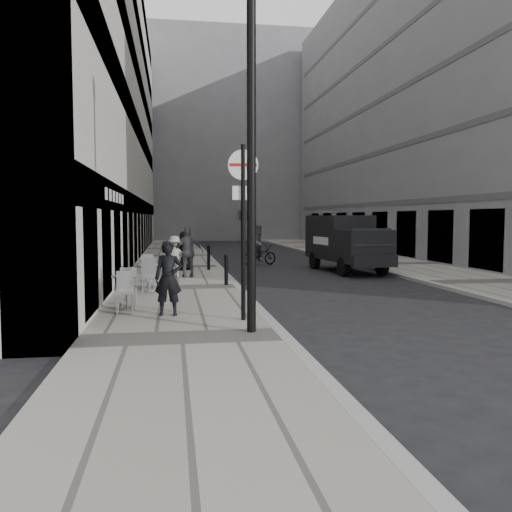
{
  "coord_description": "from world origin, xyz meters",
  "views": [
    {
      "loc": [
        -2.16,
        -7.74,
        2.44
      ],
      "look_at": [
        0.05,
        6.58,
        1.4
      ],
      "focal_mm": 38.0,
      "sensor_mm": 36.0,
      "label": 1
    }
  ],
  "objects_px": {
    "lamppost": "(251,134)",
    "cyclist": "(259,249)",
    "panel_van": "(345,240)",
    "walking_man": "(168,278)",
    "sign_post": "(243,209)"
  },
  "relations": [
    {
      "from": "lamppost",
      "to": "cyclist",
      "type": "relative_size",
      "value": 3.39
    },
    {
      "from": "lamppost",
      "to": "panel_van",
      "type": "distance_m",
      "value": 14.24
    },
    {
      "from": "walking_man",
      "to": "sign_post",
      "type": "relative_size",
      "value": 0.45
    },
    {
      "from": "panel_van",
      "to": "cyclist",
      "type": "relative_size",
      "value": 2.63
    },
    {
      "from": "lamppost",
      "to": "cyclist",
      "type": "height_order",
      "value": "lamppost"
    },
    {
      "from": "walking_man",
      "to": "cyclist",
      "type": "height_order",
      "value": "cyclist"
    },
    {
      "from": "sign_post",
      "to": "panel_van",
      "type": "bearing_deg",
      "value": 66.31
    },
    {
      "from": "sign_post",
      "to": "panel_van",
      "type": "height_order",
      "value": "sign_post"
    },
    {
      "from": "cyclist",
      "to": "walking_man",
      "type": "bearing_deg",
      "value": -130.76
    },
    {
      "from": "panel_van",
      "to": "cyclist",
      "type": "height_order",
      "value": "panel_van"
    },
    {
      "from": "walking_man",
      "to": "panel_van",
      "type": "relative_size",
      "value": 0.32
    },
    {
      "from": "sign_post",
      "to": "walking_man",
      "type": "bearing_deg",
      "value": 158.23
    },
    {
      "from": "panel_van",
      "to": "cyclist",
      "type": "xyz_separation_m",
      "value": [
        -3.27,
        3.82,
        -0.6
      ]
    },
    {
      "from": "sign_post",
      "to": "cyclist",
      "type": "xyz_separation_m",
      "value": [
        2.8,
        15.15,
        -1.81
      ]
    },
    {
      "from": "walking_man",
      "to": "cyclist",
      "type": "bearing_deg",
      "value": 79.66
    }
  ]
}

